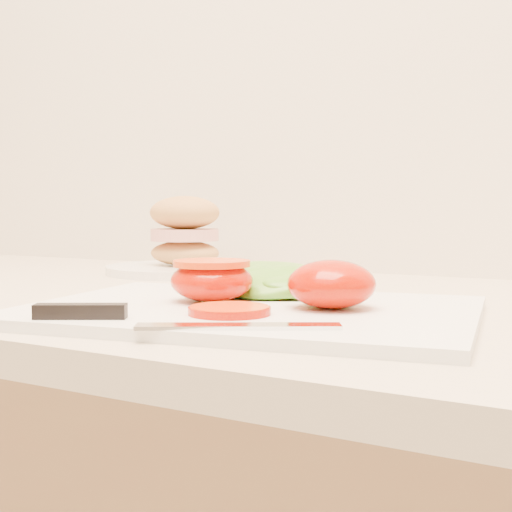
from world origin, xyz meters
The scene contains 8 objects.
cutting_board centered at (-0.20, 1.54, 0.94)m, with size 0.40×0.29×0.01m, color white.
tomato_half_dome centered at (-0.13, 1.56, 0.96)m, with size 0.08×0.08×0.04m, color #BF1E00.
tomato_half_cut centered at (-0.25, 1.55, 0.96)m, with size 0.08×0.08×0.04m.
tomato_slice_0 centered at (-0.19, 1.49, 0.94)m, with size 0.07×0.07×0.01m, color #FB4710.
lettuce_leaf_0 centered at (-0.23, 1.62, 0.95)m, with size 0.15×0.10×0.03m, color #65BF32.
lettuce_leaf_1 centered at (-0.18, 1.64, 0.95)m, with size 0.12×0.09×0.03m, color #65BF32.
knife centered at (-0.23, 1.42, 0.94)m, with size 0.24×0.10×0.01m.
sandwich_plate centered at (-0.50, 1.86, 0.97)m, with size 0.23×0.23×0.12m.
Camera 1 is at (0.13, 0.99, 1.03)m, focal length 50.00 mm.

